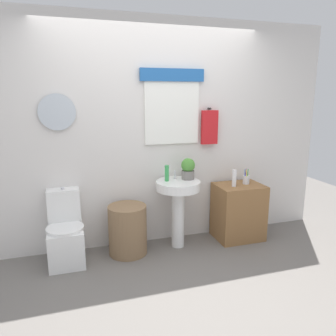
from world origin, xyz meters
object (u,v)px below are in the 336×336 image
Objects in this scene: laundry_hamper at (128,230)px; soap_bottle at (167,173)px; pedestal_sink at (178,198)px; toilet at (66,235)px; wooden_cabinet at (238,211)px; potted_plant at (188,168)px; toothbrush_cup at (246,179)px; lotion_bottle at (234,178)px.

soap_bottle reaches higher than laundry_hamper.
laundry_hamper is at bearing -173.98° from soap_bottle.
pedestal_sink is 0.32m from soap_bottle.
wooden_cabinet is at bearing -1.04° from toilet.
potted_plant is 1.33× the size of toothbrush_cup.
soap_bottle is at bearing 176.85° from wooden_cabinet.
potted_plant reaches higher than toothbrush_cup.
potted_plant is at bearing 2.20° from soap_bottle.
toothbrush_cup is at bearing 0.78° from laundry_hamper.
toothbrush_cup is (2.14, -0.02, 0.44)m from toilet.
potted_plant is 1.22× the size of lotion_bottle.
laundry_hamper is 1.38m from wooden_cabinet.
toothbrush_cup reaches higher than laundry_hamper.
lotion_bottle is at bearing -6.35° from soap_bottle.
potted_plant reaches higher than wooden_cabinet.
laundry_hamper is at bearing -3.22° from toilet.
potted_plant is 0.77m from toothbrush_cup.
laundry_hamper is 2.27× the size of potted_plant.
wooden_cabinet is 0.41m from toothbrush_cup.
toilet is 1.53m from potted_plant.
lotion_bottle is (0.55, -0.10, -0.13)m from potted_plant.
potted_plant is (-0.65, 0.06, 0.58)m from wooden_cabinet.
pedestal_sink is at bearing -178.70° from toothbrush_cup.
potted_plant reaches higher than soap_bottle.
soap_bottle is at bearing 157.38° from pedestal_sink.
lotion_bottle is at bearing -3.32° from pedestal_sink.
laundry_hamper is at bearing -175.33° from potted_plant.
pedestal_sink is at bearing 0.00° from laundry_hamper.
soap_bottle reaches higher than toothbrush_cup.
laundry_hamper is (0.66, -0.04, -0.01)m from toilet.
lotion_bottle is (0.81, -0.09, -0.10)m from soap_bottle.
soap_bottle is (-0.91, 0.05, 0.54)m from wooden_cabinet.
toilet is at bearing -179.06° from potted_plant.
pedestal_sink is 1.16× the size of wooden_cabinet.
soap_bottle is (0.47, 0.05, 0.60)m from laundry_hamper.
toilet reaches higher than wooden_cabinet.
pedestal_sink is at bearing 176.68° from lotion_bottle.
soap_bottle is 0.99× the size of toothbrush_cup.
pedestal_sink is 0.90m from toothbrush_cup.
soap_bottle reaches higher than lotion_bottle.
toothbrush_cup is at bearing -1.70° from soap_bottle.
laundry_hamper is 3.02× the size of toothbrush_cup.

